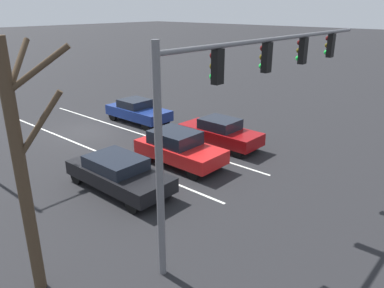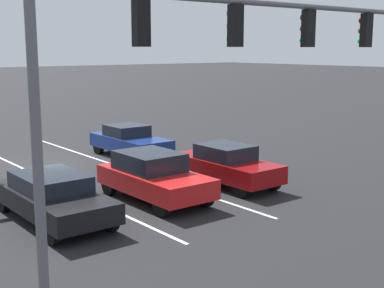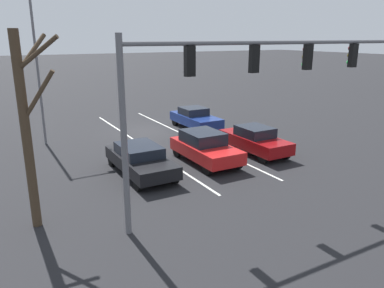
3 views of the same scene
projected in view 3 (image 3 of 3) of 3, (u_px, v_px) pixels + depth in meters
name	position (u px, v px, depth m)	size (l,w,h in m)	color
ground_plane	(149.00, 131.00, 25.31)	(240.00, 240.00, 0.00)	black
lane_stripe_left_divider	(189.00, 137.00, 23.84)	(0.12, 17.34, 0.01)	silver
lane_stripe_center_divider	(140.00, 144.00, 22.29)	(0.12, 17.34, 0.01)	silver
car_maroon_leftlane_front	(255.00, 140.00, 20.37)	(1.75, 4.43, 1.48)	maroon
car_black_rightlane_front	(140.00, 159.00, 17.25)	(1.92, 4.70, 1.36)	black
car_red_midlane_front	(205.00, 147.00, 18.83)	(1.92, 4.28, 1.56)	red
car_navy_leftlane_second	(195.00, 118.00, 25.80)	(1.85, 4.37, 1.44)	navy
traffic_signal_gantry	(240.00, 75.00, 12.86)	(11.94, 0.37, 6.27)	slate
street_lamp_right_shoulder	(40.00, 54.00, 20.94)	(2.25, 0.24, 9.12)	slate
bare_tree_near	(27.00, 125.00, 11.75)	(1.30, 1.79, 6.40)	#423323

